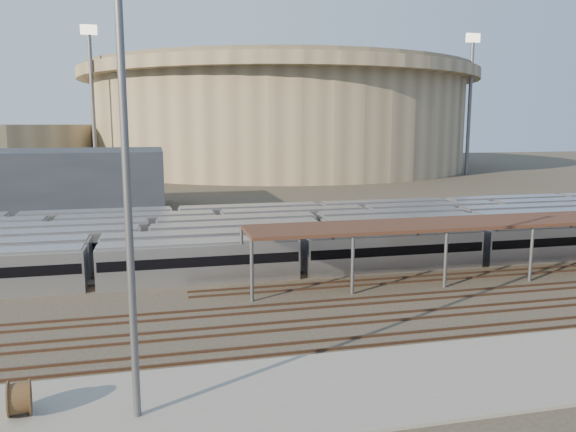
# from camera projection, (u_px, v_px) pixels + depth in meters

# --- Properties ---
(ground) EXTENTS (420.00, 420.00, 0.00)m
(ground) POSITION_uv_depth(u_px,v_px,m) (351.00, 299.00, 46.04)
(ground) COLOR #383026
(ground) RESTS_ON ground
(apron) EXTENTS (50.00, 9.00, 0.20)m
(apron) POSITION_uv_depth(u_px,v_px,m) (357.00, 386.00, 30.48)
(apron) COLOR gray
(apron) RESTS_ON ground
(subway_trains) EXTENTS (125.95, 23.90, 3.60)m
(subway_trains) POSITION_uv_depth(u_px,v_px,m) (294.00, 235.00, 63.45)
(subway_trains) COLOR #B1B1B6
(subway_trains) RESTS_ON ground
(inspection_shed) EXTENTS (60.30, 6.00, 5.30)m
(inspection_shed) POSITION_uv_depth(u_px,v_px,m) (554.00, 221.00, 54.08)
(inspection_shed) COLOR #595A5F
(inspection_shed) RESTS_ON ground
(empty_tracks) EXTENTS (170.00, 9.62, 0.18)m
(empty_tracks) POSITION_uv_depth(u_px,v_px,m) (374.00, 318.00, 41.22)
(empty_tracks) COLOR #4C3323
(empty_tracks) RESTS_ON ground
(stadium) EXTENTS (124.00, 124.00, 32.50)m
(stadium) POSITION_uv_depth(u_px,v_px,m) (279.00, 117.00, 183.46)
(stadium) COLOR gray
(stadium) RESTS_ON ground
(service_building) EXTENTS (42.00, 20.00, 10.00)m
(service_building) POSITION_uv_depth(u_px,v_px,m) (29.00, 182.00, 90.06)
(service_building) COLOR #1E232D
(service_building) RESTS_ON ground
(floodlight_0) EXTENTS (4.00, 1.00, 38.40)m
(floodlight_0) POSITION_uv_depth(u_px,v_px,m) (92.00, 98.00, 141.46)
(floodlight_0) COLOR #595A5F
(floodlight_0) RESTS_ON ground
(floodlight_2) EXTENTS (4.00, 1.00, 38.40)m
(floodlight_2) POSITION_uv_depth(u_px,v_px,m) (470.00, 100.00, 154.62)
(floodlight_2) COLOR #595A5F
(floodlight_2) RESTS_ON ground
(floodlight_3) EXTENTS (4.00, 1.00, 38.40)m
(floodlight_3) POSITION_uv_depth(u_px,v_px,m) (168.00, 105.00, 194.01)
(floodlight_3) COLOR #595A5F
(floodlight_3) RESTS_ON ground
(cable_reel_east) EXTENTS (1.24, 1.90, 1.77)m
(cable_reel_east) POSITION_uv_depth(u_px,v_px,m) (19.00, 398.00, 27.16)
(cable_reel_east) COLOR brown
(cable_reel_east) RESTS_ON apron
(yard_light_pole) EXTENTS (0.81, 0.36, 22.84)m
(yard_light_pole) POSITION_uv_depth(u_px,v_px,m) (127.00, 180.00, 25.38)
(yard_light_pole) COLOR #595A5F
(yard_light_pole) RESTS_ON apron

